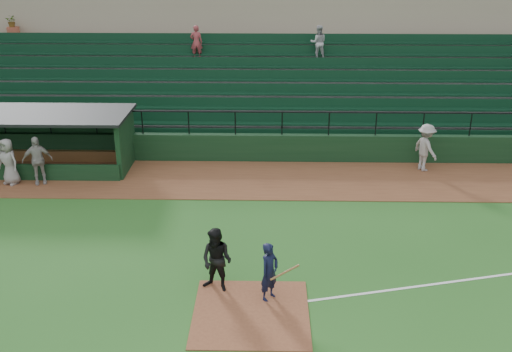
{
  "coord_description": "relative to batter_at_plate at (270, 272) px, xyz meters",
  "views": [
    {
      "loc": [
        0.4,
        -13.55,
        9.01
      ],
      "look_at": [
        0.0,
        5.0,
        1.4
      ],
      "focal_mm": 40.69,
      "sensor_mm": 36.0,
      "label": 1
    }
  ],
  "objects": [
    {
      "name": "dugout_player_a",
      "position": [
        -9.07,
        7.73,
        0.16
      ],
      "size": [
        1.23,
        0.85,
        1.93
      ],
      "primitive_type": "imported",
      "rotation": [
        0.0,
        0.0,
        0.37
      ],
      "color": "#A5A09B",
      "rests_on": "warning_track"
    },
    {
      "name": "stadium_structure",
      "position": [
        -0.48,
        16.78,
        1.47
      ],
      "size": [
        38.0,
        13.08,
        6.4
      ],
      "color": "black",
      "rests_on": "ground"
    },
    {
      "name": "dugout",
      "position": [
        -10.22,
        9.88,
        0.5
      ],
      "size": [
        8.9,
        3.2,
        2.42
      ],
      "color": "black",
      "rests_on": "ground"
    },
    {
      "name": "dugout_player_b",
      "position": [
        -10.19,
        7.68,
        0.12
      ],
      "size": [
        1.07,
        0.91,
        1.85
      ],
      "primitive_type": "imported",
      "rotation": [
        0.0,
        0.0,
        -0.42
      ],
      "color": "gray",
      "rests_on": "warning_track"
    },
    {
      "name": "umpire",
      "position": [
        -1.43,
        0.42,
        0.09
      ],
      "size": [
        1.1,
        1.0,
        1.85
      ],
      "primitive_type": "imported",
      "rotation": [
        0.0,
        0.0,
        -0.41
      ],
      "color": "black",
      "rests_on": "ground"
    },
    {
      "name": "warning_track",
      "position": [
        -0.47,
        8.32,
        -0.82
      ],
      "size": [
        40.0,
        4.0,
        0.03
      ],
      "primitive_type": "cube",
      "color": "brown",
      "rests_on": "ground"
    },
    {
      "name": "home_plate_dirt",
      "position": [
        -0.47,
        -0.68,
        -0.82
      ],
      "size": [
        3.0,
        3.0,
        0.03
      ],
      "primitive_type": "cube",
      "color": "brown",
      "rests_on": "ground"
    },
    {
      "name": "ground",
      "position": [
        -0.47,
        0.32,
        -0.84
      ],
      "size": [
        90.0,
        90.0,
        0.0
      ],
      "primitive_type": "plane",
      "color": "#245C1D",
      "rests_on": "ground"
    },
    {
      "name": "batter_at_plate",
      "position": [
        0.0,
        0.0,
        0.0
      ],
      "size": [
        1.14,
        0.73,
        1.67
      ],
      "color": "black",
      "rests_on": "ground"
    },
    {
      "name": "runner",
      "position": [
        6.44,
        9.49,
        0.19
      ],
      "size": [
        1.2,
        1.47,
        1.99
      ],
      "primitive_type": "imported",
      "rotation": [
        0.0,
        0.0,
        2.0
      ],
      "color": "#9C9792",
      "rests_on": "warning_track"
    }
  ]
}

